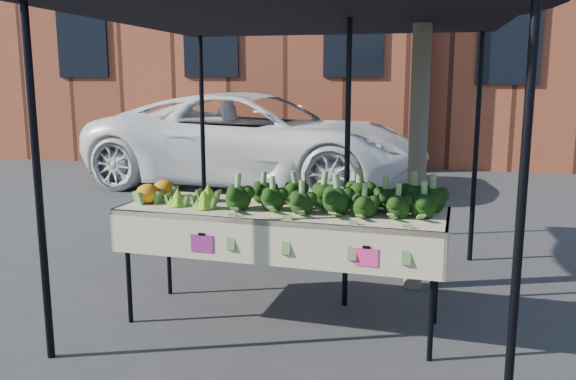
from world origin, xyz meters
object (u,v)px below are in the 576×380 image
at_px(table, 282,266).
at_px(street_tree, 423,21).
at_px(vehicle, 256,14).
at_px(canopy, 306,138).

xyz_separation_m(table, street_tree, (0.96, 1.05, 1.86)).
xyz_separation_m(table, vehicle, (-1.82, 5.73, 2.48)).
height_order(canopy, vehicle, vehicle).
distance_m(canopy, vehicle, 5.73).
distance_m(vehicle, street_tree, 5.48).
bearing_deg(vehicle, canopy, -153.81).
height_order(table, street_tree, street_tree).
bearing_deg(canopy, street_tree, 29.37).
bearing_deg(table, canopy, 82.74).
distance_m(table, street_tree, 2.34).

